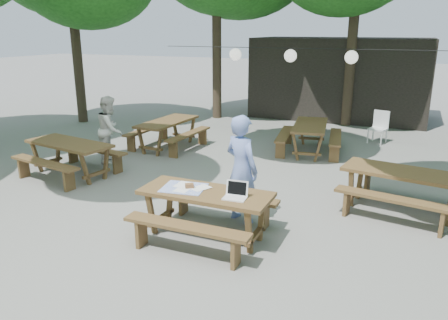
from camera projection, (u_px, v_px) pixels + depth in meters
ground at (200, 227)px, 7.11m from camera, size 80.00×80.00×0.00m
pavilion at (340, 78)px, 15.76m from camera, size 6.00×3.00×2.80m
main_picnic_table at (206, 214)px, 6.67m from camera, size 2.00×1.58×0.75m
picnic_table_nw at (71, 158)px, 9.52m from camera, size 2.14×1.88×0.75m
picnic_table_ne at (401, 191)px, 7.62m from camera, size 2.13×1.87×0.75m
picnic_table_far_w at (168, 134)px, 11.74m from camera, size 1.69×2.04×0.75m
picnic_table_far_e at (310, 138)px, 11.30m from camera, size 1.84×2.11×0.75m
woman at (241, 169)px, 7.12m from camera, size 0.78×0.66×1.80m
second_person at (110, 129)px, 10.42m from camera, size 0.85×0.94×1.59m
plastic_chair at (378, 134)px, 12.30m from camera, size 0.55×0.55×0.90m
laptop at (236, 194)px, 6.31m from camera, size 0.35×0.28×0.24m
tabletop_clutter at (185, 187)px, 6.70m from camera, size 0.77×0.64×0.08m
paper_lanterns at (291, 56)px, 11.77m from camera, size 9.00×0.34×0.38m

